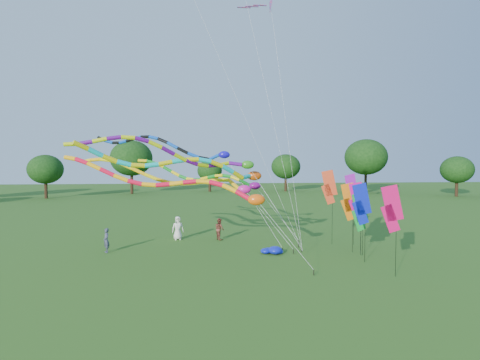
{
  "coord_description": "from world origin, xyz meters",
  "views": [
    {
      "loc": [
        -3.59,
        -20.52,
        6.08
      ],
      "look_at": [
        -1.46,
        3.85,
        4.8
      ],
      "focal_mm": 30.0,
      "sensor_mm": 36.0,
      "label": 1
    }
  ],
  "objects": [
    {
      "name": "person_b",
      "position": [
        -10.02,
        5.96,
        0.79
      ],
      "size": [
        0.61,
        0.69,
        1.58
      ],
      "primitive_type": "imported",
      "rotation": [
        0.0,
        0.0,
        -1.05
      ],
      "color": "#3D4056",
      "rests_on": "ground"
    },
    {
      "name": "tube_kite_purple",
      "position": [
        -4.64,
        2.72,
        6.27
      ],
      "size": [
        13.41,
        3.77,
        7.91
      ],
      "rotation": [
        0.0,
        0.0,
        0.28
      ],
      "color": "black",
      "rests_on": "ground"
    },
    {
      "name": "banner_pole_magenta_a",
      "position": [
        5.96,
        -0.82,
        3.52
      ],
      "size": [
        1.14,
        0.37,
        4.79
      ],
      "rotation": [
        0.0,
        0.0,
        -0.26
      ],
      "color": "black",
      "rests_on": "ground"
    },
    {
      "name": "ground",
      "position": [
        0.0,
        0.0,
        0.0
      ],
      "size": [
        160.0,
        160.0,
        0.0
      ],
      "primitive_type": "plane",
      "color": "#255215",
      "rests_on": "ground"
    },
    {
      "name": "tube_kite_red",
      "position": [
        -5.06,
        3.05,
        4.63
      ],
      "size": [
        14.26,
        6.04,
        6.89
      ],
      "rotation": [
        0.0,
        0.0,
        -0.43
      ],
      "color": "black",
      "rests_on": "ground"
    },
    {
      "name": "banner_pole_red",
      "position": [
        5.22,
        7.3,
        4.06
      ],
      "size": [
        1.12,
        0.47,
        5.34
      ],
      "rotation": [
        0.0,
        0.0,
        -0.35
      ],
      "color": "black",
      "rests_on": "ground"
    },
    {
      "name": "tube_kite_blue",
      "position": [
        -5.97,
        8.02,
        6.9
      ],
      "size": [
        12.98,
        6.13,
        8.35
      ],
      "rotation": [
        0.0,
        0.0,
        -0.4
      ],
      "color": "black",
      "rests_on": "ground"
    },
    {
      "name": "banner_pole_orange",
      "position": [
        5.73,
        4.64,
        3.31
      ],
      "size": [
        1.13,
        0.43,
        4.57
      ],
      "rotation": [
        0.0,
        0.0,
        -0.31
      ],
      "color": "black",
      "rests_on": "ground"
    },
    {
      "name": "tree_ring",
      "position": [
        2.59,
        -4.05,
        5.2
      ],
      "size": [
        117.91,
        119.72,
        8.95
      ],
      "color": "#382314",
      "rests_on": "ground"
    },
    {
      "name": "blue_nylon_heap",
      "position": [
        0.87,
        4.96,
        0.21
      ],
      "size": [
        1.13,
        1.0,
        0.47
      ],
      "color": "#0E1CB6",
      "rests_on": "ground"
    },
    {
      "name": "person_c",
      "position": [
        -2.52,
        9.45,
        0.81
      ],
      "size": [
        0.89,
        0.98,
        1.63
      ],
      "primitive_type": "imported",
      "rotation": [
        0.0,
        0.0,
        2.0
      ],
      "color": "brown",
      "rests_on": "ground"
    },
    {
      "name": "person_a",
      "position": [
        -5.66,
        9.75,
        0.88
      ],
      "size": [
        0.94,
        0.7,
        1.76
      ],
      "primitive_type": "imported",
      "rotation": [
        0.0,
        0.0,
        0.17
      ],
      "color": "silver",
      "rests_on": "ground"
    },
    {
      "name": "banner_pole_violet",
      "position": [
        6.68,
        6.82,
        3.81
      ],
      "size": [
        1.14,
        0.37,
        5.08
      ],
      "rotation": [
        0.0,
        0.0,
        0.25
      ],
      "color": "black",
      "rests_on": "ground"
    },
    {
      "name": "tube_kite_green",
      "position": [
        -3.13,
        9.96,
        4.69
      ],
      "size": [
        11.79,
        4.86,
        6.6
      ],
      "rotation": [
        0.0,
        0.0,
        -0.38
      ],
      "color": "black",
      "rests_on": "ground"
    },
    {
      "name": "tube_kite_cyan",
      "position": [
        -3.98,
        3.26,
        5.59
      ],
      "size": [
        13.0,
        5.36,
        7.5
      ],
      "rotation": [
        0.0,
        0.0,
        0.42
      ],
      "color": "black",
      "rests_on": "ground"
    },
    {
      "name": "delta_kite_high_c",
      "position": [
        0.83,
        6.67,
        16.54
      ],
      "size": [
        3.93,
        3.34,
        17.26
      ],
      "rotation": [
        0.0,
        0.0,
        -0.06
      ],
      "color": "black",
      "rests_on": "ground"
    },
    {
      "name": "banner_pole_magenta_b",
      "position": [
        5.99,
        3.9,
        3.4
      ],
      "size": [
        1.15,
        0.32,
        4.66
      ],
      "rotation": [
        0.0,
        0.0,
        -0.21
      ],
      "color": "black",
      "rests_on": "ground"
    },
    {
      "name": "banner_pole_blue_b",
      "position": [
        6.53,
        5.16,
        3.2
      ],
      "size": [
        1.14,
        0.4,
        4.46
      ],
      "rotation": [
        0.0,
        0.0,
        0.28
      ],
      "color": "black",
      "rests_on": "ground"
    },
    {
      "name": "tube_kite_orange",
      "position": [
        -5.24,
        6.92,
        4.8
      ],
      "size": [
        14.2,
        4.52,
        6.77
      ],
      "rotation": [
        0.0,
        0.0,
        -0.32
      ],
      "color": "black",
      "rests_on": "ground"
    },
    {
      "name": "banner_pole_blue_a",
      "position": [
        5.55,
        2.15,
        3.44
      ],
      "size": [
        1.16,
        0.2,
        4.7
      ],
      "rotation": [
        0.0,
        0.0,
        -0.1
      ],
      "color": "black",
      "rests_on": "ground"
    },
    {
      "name": "banner_pole_green",
      "position": [
        6.08,
        3.75,
        2.77
      ],
      "size": [
        1.16,
        0.27,
        4.02
      ],
      "rotation": [
        0.0,
        0.0,
        0.16
      ],
      "color": "black",
      "rests_on": "ground"
    }
  ]
}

